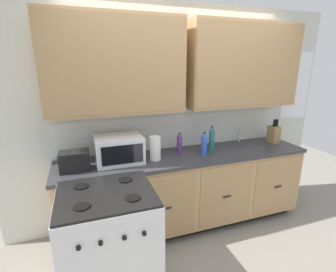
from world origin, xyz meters
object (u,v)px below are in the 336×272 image
at_px(microwave, 119,149).
at_px(bottle_violet, 179,143).
at_px(bottle_blue, 204,144).
at_px(bottle_teal, 212,139).
at_px(paper_towel_roll, 155,148).
at_px(toaster, 75,161).
at_px(stove_range, 110,243).
at_px(knife_block, 274,134).

distance_m(microwave, bottle_violet, 0.71).
bearing_deg(bottle_blue, bottle_teal, 35.93).
height_order(paper_towel_roll, bottle_teal, bottle_teal).
distance_m(microwave, paper_towel_roll, 0.38).
xyz_separation_m(microwave, bottle_teal, (1.09, 0.01, 0.00)).
height_order(toaster, bottle_violet, bottle_violet).
bearing_deg(stove_range, bottle_blue, 26.22).
height_order(paper_towel_roll, bottle_blue, bottle_blue).
bearing_deg(stove_range, toaster, 111.21).
height_order(stove_range, toaster, toaster).
xyz_separation_m(bottle_blue, bottle_violet, (-0.23, 0.17, -0.01)).
relative_size(toaster, knife_block, 0.90).
xyz_separation_m(toaster, knife_block, (2.44, 0.09, 0.02)).
bearing_deg(knife_block, paper_towel_roll, -177.01).
height_order(toaster, paper_towel_roll, paper_towel_roll).
distance_m(microwave, knife_block, 2.00).
bearing_deg(bottle_teal, microwave, -179.36).
distance_m(toaster, bottle_blue, 1.37).
bearing_deg(paper_towel_roll, bottle_teal, 6.49).
height_order(knife_block, bottle_violet, knife_block).
height_order(bottle_blue, bottle_violet, bottle_blue).
xyz_separation_m(microwave, knife_block, (2.00, 0.02, -0.02)).
distance_m(toaster, knife_block, 2.44).
relative_size(stove_range, toaster, 3.39).
distance_m(paper_towel_roll, bottle_violet, 0.36).
relative_size(knife_block, paper_towel_roll, 1.19).
height_order(microwave, bottle_blue, microwave).
bearing_deg(bottle_teal, toaster, -176.62).
distance_m(toaster, bottle_teal, 1.53).
height_order(microwave, paper_towel_roll, microwave).
xyz_separation_m(microwave, toaster, (-0.44, -0.08, -0.04)).
bearing_deg(toaster, bottle_violet, 7.18).
bearing_deg(microwave, bottle_teal, 0.64).
bearing_deg(bottle_violet, bottle_teal, -7.83).
bearing_deg(knife_block, bottle_teal, -179.78).
bearing_deg(bottle_blue, toaster, 178.94).
distance_m(paper_towel_roll, bottle_blue, 0.56).
bearing_deg(knife_block, toaster, -177.80).
bearing_deg(paper_towel_roll, toaster, -179.40).
relative_size(paper_towel_roll, bottle_blue, 0.98).
relative_size(stove_range, microwave, 1.98).
bearing_deg(toaster, stove_range, -68.79).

